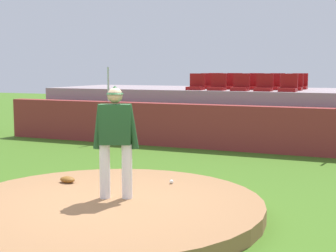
% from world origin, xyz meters
% --- Properties ---
extents(ground_plane, '(60.00, 60.00, 0.00)m').
position_xyz_m(ground_plane, '(0.00, 0.00, 0.00)').
color(ground_plane, '#3C661B').
extents(pitchers_mound, '(4.77, 4.77, 0.23)m').
position_xyz_m(pitchers_mound, '(0.00, 0.00, 0.11)').
color(pitchers_mound, '#986A44').
rests_on(pitchers_mound, ground_plane).
extents(pitcher, '(0.70, 0.42, 1.75)m').
position_xyz_m(pitcher, '(0.05, 0.17, 1.24)').
color(pitcher, white).
rests_on(pitcher, pitchers_mound).
extents(baseball, '(0.07, 0.07, 0.07)m').
position_xyz_m(baseball, '(0.47, 1.39, 0.27)').
color(baseball, white).
rests_on(baseball, pitchers_mound).
extents(fielding_glove, '(0.33, 0.25, 0.11)m').
position_xyz_m(fielding_glove, '(-1.26, 0.74, 0.28)').
color(fielding_glove, brown).
rests_on(fielding_glove, pitchers_mound).
extents(brick_barrier, '(14.69, 0.40, 1.24)m').
position_xyz_m(brick_barrier, '(0.00, 6.61, 0.62)').
color(brick_barrier, maroon).
rests_on(brick_barrier, ground_plane).
extents(fence_post_left, '(0.06, 0.06, 1.05)m').
position_xyz_m(fence_post_left, '(-3.84, 6.61, 1.77)').
color(fence_post_left, silver).
rests_on(fence_post_left, brick_barrier).
extents(bleacher_platform, '(13.24, 3.73, 1.60)m').
position_xyz_m(bleacher_platform, '(0.00, 9.06, 0.80)').
color(bleacher_platform, gray).
rests_on(bleacher_platform, ground_plane).
extents(stadium_chair_0, '(0.48, 0.44, 0.50)m').
position_xyz_m(stadium_chair_0, '(-1.41, 7.75, 1.75)').
color(stadium_chair_0, maroon).
rests_on(stadium_chair_0, bleacher_platform).
extents(stadium_chair_1, '(0.48, 0.44, 0.50)m').
position_xyz_m(stadium_chair_1, '(-0.71, 7.71, 1.75)').
color(stadium_chair_1, maroon).
rests_on(stadium_chair_1, bleacher_platform).
extents(stadium_chair_2, '(0.48, 0.44, 0.50)m').
position_xyz_m(stadium_chair_2, '(-0.01, 7.71, 1.75)').
color(stadium_chair_2, maroon).
rests_on(stadium_chair_2, bleacher_platform).
extents(stadium_chair_3, '(0.48, 0.44, 0.50)m').
position_xyz_m(stadium_chair_3, '(0.68, 7.73, 1.75)').
color(stadium_chair_3, maroon).
rests_on(stadium_chair_3, bleacher_platform).
extents(stadium_chair_4, '(0.48, 0.44, 0.50)m').
position_xyz_m(stadium_chair_4, '(1.38, 7.70, 1.75)').
color(stadium_chair_4, maroon).
rests_on(stadium_chair_4, bleacher_platform).
extents(stadium_chair_5, '(0.48, 0.44, 0.50)m').
position_xyz_m(stadium_chair_5, '(-1.37, 8.65, 1.75)').
color(stadium_chair_5, maroon).
rests_on(stadium_chair_5, bleacher_platform).
extents(stadium_chair_6, '(0.48, 0.44, 0.50)m').
position_xyz_m(stadium_chair_6, '(-0.69, 8.64, 1.75)').
color(stadium_chair_6, maroon).
rests_on(stadium_chair_6, bleacher_platform).
extents(stadium_chair_7, '(0.48, 0.44, 0.50)m').
position_xyz_m(stadium_chair_7, '(0.03, 8.60, 1.75)').
color(stadium_chair_7, maroon).
rests_on(stadium_chair_7, bleacher_platform).
extents(stadium_chair_8, '(0.48, 0.44, 0.50)m').
position_xyz_m(stadium_chair_8, '(0.71, 8.65, 1.75)').
color(stadium_chair_8, maroon).
rests_on(stadium_chair_8, bleacher_platform).
extents(stadium_chair_9, '(0.48, 0.44, 0.50)m').
position_xyz_m(stadium_chair_9, '(1.40, 8.59, 1.75)').
color(stadium_chair_9, maroon).
rests_on(stadium_chair_9, bleacher_platform).
extents(stadium_chair_10, '(0.48, 0.44, 0.50)m').
position_xyz_m(stadium_chair_10, '(-1.39, 9.55, 1.75)').
color(stadium_chair_10, maroon).
rests_on(stadium_chair_10, bleacher_platform).
extents(stadium_chair_11, '(0.48, 0.44, 0.50)m').
position_xyz_m(stadium_chair_11, '(-0.71, 9.51, 1.75)').
color(stadium_chair_11, maroon).
rests_on(stadium_chair_11, bleacher_platform).
extents(stadium_chair_12, '(0.48, 0.44, 0.50)m').
position_xyz_m(stadium_chair_12, '(0.02, 9.53, 1.75)').
color(stadium_chair_12, maroon).
rests_on(stadium_chair_12, bleacher_platform).
extents(stadium_chair_13, '(0.48, 0.44, 0.50)m').
position_xyz_m(stadium_chair_13, '(0.70, 9.54, 1.75)').
color(stadium_chair_13, maroon).
rests_on(stadium_chair_13, bleacher_platform).
extents(stadium_chair_14, '(0.48, 0.44, 0.50)m').
position_xyz_m(stadium_chair_14, '(1.41, 9.55, 1.75)').
color(stadium_chair_14, maroon).
rests_on(stadium_chair_14, bleacher_platform).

